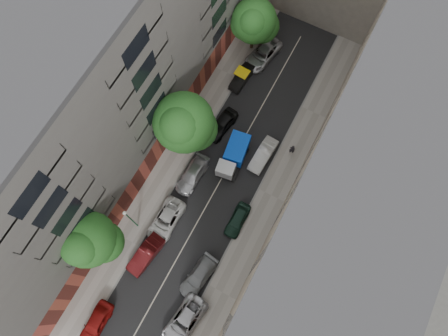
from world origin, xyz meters
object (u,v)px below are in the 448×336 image
Objects in this scene: car_left_3 at (192,175)px; car_right_1 at (199,276)px; car_left_1 at (146,254)px; car_left_5 at (242,77)px; car_left_0 at (96,324)px; pedestrian at (292,149)px; tree_far at (254,23)px; car_right_3 at (263,155)px; tree_near at (89,241)px; tarp_truck at (234,155)px; car_right_0 at (184,322)px; lamp_post at (130,218)px; car_right_2 at (238,220)px; car_left_4 at (222,125)px; car_left_2 at (166,220)px; tree_mid at (184,125)px; car_left_6 at (263,54)px.

car_right_1 is at bearing -55.02° from car_left_3.
car_right_1 is (5.60, 0.60, -0.07)m from car_left_1.
car_left_3 is 1.21× the size of car_left_5.
car_left_0 is 2.58× the size of pedestrian.
tree_far is at bearing 89.49° from car_left_0.
car_right_3 is (6.40, -7.48, 0.07)m from car_left_5.
tree_near is 5.60× the size of pedestrian.
tree_far reaches higher than car_left_1.
tarp_truck is 12.84m from car_right_1.
car_left_5 is at bearing 111.78° from car_right_0.
lamp_post reaches higher than tarp_truck.
car_left_1 is 9.70m from car_right_2.
tree_far is at bearing 113.64° from car_right_1.
car_left_1 is at bearing -81.44° from car_left_4.
car_left_2 is at bearing 136.78° from car_right_0.
lamp_post is (-1.58, 9.70, 3.10)m from car_left_0.
car_right_1 is 14.65m from tree_mid.
car_left_6 is 0.57× the size of tree_near.
car_left_3 is at bearing 89.69° from car_left_2.
car_left_6 is 0.90× the size of lamp_post.
lamp_post is (-7.98, 1.50, 3.16)m from car_right_1.
lamp_post is (-8.78, -5.19, 3.17)m from car_right_2.
car_left_0 is at bearing -108.21° from tarp_truck.
car_right_3 is at bearing -58.54° from tree_far.
car_left_1 is at bearing 156.91° from car_right_0.
tree_far is (-8.10, 19.51, 4.03)m from car_right_2.
car_left_0 is 0.72× the size of lamp_post.
car_left_3 is at bearing -82.68° from car_left_5.
car_left_3 is 2.88× the size of pedestrian.
tree_mid is at bearing -171.03° from tarp_truck.
car_left_4 is 5.70m from car_right_3.
tree_mid reaches higher than pedestrian.
tree_near reaches higher than car_right_1.
lamp_post is at bearing 153.28° from car_right_0.
tarp_truck is 1.17× the size of car_left_4.
car_left_6 is 4.33m from tree_far.
car_right_0 is at bearing -90.78° from car_right_2.
lamp_post reaches higher than car_right_2.
car_left_6 reaches higher than car_right_2.
tree_mid is at bearing -87.00° from car_left_6.
car_left_1 reaches higher than car_right_2.
car_right_0 is (6.40, -12.93, 0.04)m from car_left_3.
car_left_3 is (0.80, 16.93, -0.04)m from car_left_0.
car_left_5 is 0.43× the size of tree_near.
car_left_4 is 16.31m from car_right_1.
car_left_6 is at bearing 83.32° from tree_mid.
car_left_1 reaches higher than car_left_2.
car_left_0 is at bearing -87.32° from tree_mid.
car_left_3 is (-2.92, -3.82, -0.57)m from tarp_truck.
pedestrian reaches higher than car_left_3.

